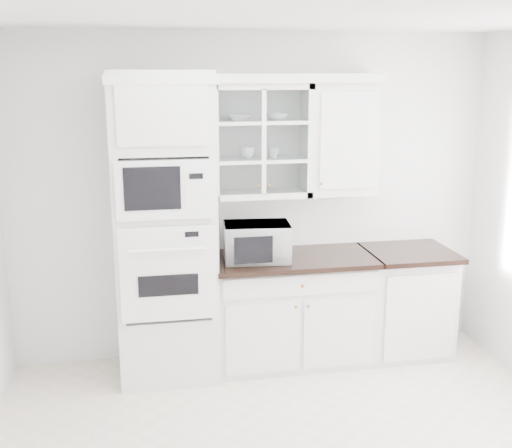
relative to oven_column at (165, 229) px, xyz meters
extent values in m
cube|color=white|center=(0.75, 0.32, 0.15)|extent=(4.00, 0.02, 2.70)
cube|color=white|center=(0.75, -1.42, 1.49)|extent=(4.00, 3.50, 0.02)
cube|color=silver|center=(0.00, 0.01, 0.00)|extent=(0.76, 0.65, 2.40)
cube|color=white|center=(0.00, -0.33, -0.26)|extent=(0.70, 0.03, 0.72)
cube|color=black|center=(0.00, -0.35, -0.34)|extent=(0.44, 0.01, 0.16)
cube|color=white|center=(0.00, -0.33, 0.37)|extent=(0.70, 0.03, 0.43)
cube|color=black|center=(-0.09, -0.35, 0.39)|extent=(0.40, 0.01, 0.31)
cube|color=silver|center=(1.03, 0.03, -0.76)|extent=(1.30, 0.60, 0.88)
cube|color=black|center=(1.03, 0.00, -0.30)|extent=(1.32, 0.67, 0.04)
cube|color=silver|center=(2.03, 0.03, -0.76)|extent=(0.70, 0.60, 0.88)
cube|color=black|center=(2.03, 0.00, -0.30)|extent=(0.72, 0.67, 0.04)
cube|color=silver|center=(0.78, 0.17, 0.65)|extent=(0.80, 0.33, 0.90)
cube|color=silver|center=(0.78, 0.17, 0.50)|extent=(0.74, 0.29, 0.02)
cube|color=silver|center=(0.78, 0.17, 0.80)|extent=(0.74, 0.29, 0.02)
cube|color=silver|center=(1.46, 0.17, 0.65)|extent=(0.55, 0.33, 0.90)
cube|color=white|center=(0.68, 0.14, 1.14)|extent=(2.14, 0.38, 0.07)
imported|color=white|center=(0.72, -0.02, -0.13)|extent=(0.55, 0.47, 0.30)
imported|color=white|center=(0.61, 0.15, 0.83)|extent=(0.19, 0.19, 0.05)
imported|color=white|center=(0.92, 0.17, 0.84)|extent=(0.19, 0.19, 0.05)
imported|color=white|center=(0.68, 0.16, 0.56)|extent=(0.13, 0.13, 0.09)
imported|color=white|center=(0.89, 0.15, 0.55)|extent=(0.11, 0.11, 0.08)
camera|label=1|loc=(-0.18, -4.85, 1.22)|focal=45.00mm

